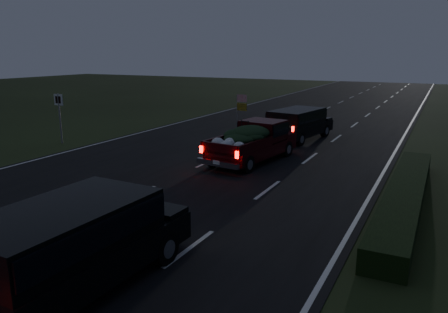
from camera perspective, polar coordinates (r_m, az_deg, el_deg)
The scene contains 7 objects.
ground at distance 14.33m, azimuth -11.65°, elevation -5.08°, with size 120.00×120.00×0.00m, color black.
road_asphalt at distance 14.32m, azimuth -11.65°, elevation -5.04°, with size 14.00×120.00×0.02m, color black.
hedge_row at distance 14.20m, azimuth 22.56°, elevation -4.76°, with size 1.00×10.00×0.60m, color black.
route_sign at distance 23.28m, azimuth -20.71°, elevation 5.63°, with size 0.55×0.08×2.50m.
pickup_truck at distance 18.27m, azimuth 3.80°, elevation 2.20°, with size 2.42×4.92×2.48m.
lead_suv at distance 23.13m, azimuth 9.60°, elevation 4.58°, with size 2.64×4.80×1.31m.
rear_suv at distance 8.84m, azimuth -19.58°, elevation -10.13°, with size 2.32×4.98×1.41m.
Camera 1 is at (8.59, -10.55, 4.49)m, focal length 35.00 mm.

